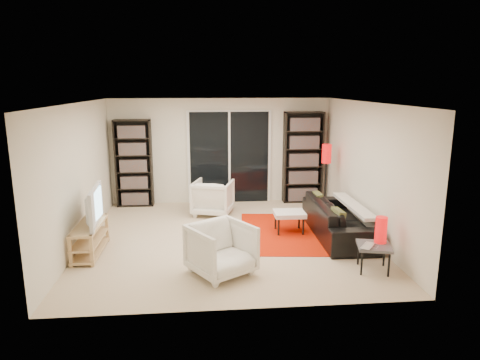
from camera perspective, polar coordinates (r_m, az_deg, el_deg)
The scene contains 20 objects.
floor at distance 7.74m, azimuth -1.66°, elevation -7.76°, with size 5.00×5.00×0.00m, color beige.
wall_back at distance 9.87m, azimuth -2.61°, elevation 3.87°, with size 5.00×0.02×2.40m, color silver.
wall_front at distance 5.00m, azimuth 0.06°, elevation -4.78°, with size 5.00×0.02×2.40m, color silver.
wall_left at distance 7.68m, azimuth -20.67°, elevation 0.57°, with size 0.02×5.00×2.40m, color silver.
wall_right at distance 7.96m, azimuth 16.55°, elevation 1.26°, with size 0.02×5.00×2.40m, color silver.
ceiling at distance 7.27m, azimuth -1.78°, elevation 10.28°, with size 5.00×5.00×0.02m, color white.
sliding_door at distance 9.87m, azimuth -1.43°, elevation 3.00°, with size 1.92×0.08×2.16m.
bookshelf_left at distance 9.85m, azimuth -13.97°, elevation 2.17°, with size 0.80×0.30×1.95m.
bookshelf_right at distance 10.00m, azimuth 8.40°, elevation 2.99°, with size 0.90×0.30×2.10m.
tv_stand at distance 7.40m, azimuth -19.36°, elevation -7.31°, with size 0.37×1.16×0.50m.
tv at distance 7.24m, azimuth -19.52°, elevation -3.29°, with size 1.05×0.14×0.60m, color black.
rug at distance 8.07m, azimuth 6.26°, elevation -6.95°, with size 1.70×2.30×0.01m, color red.
sofa at distance 7.98m, azimuth 12.99°, elevation -5.04°, with size 2.20×0.86×0.64m, color black.
armchair_back at distance 9.05m, azimuth -3.63°, elevation -2.33°, with size 0.78×0.80×0.73m, color white.
armchair_front at distance 6.24m, azimuth -2.50°, elevation -9.24°, with size 0.80×0.82×0.75m, color white.
ottoman at distance 7.99m, azimuth 6.60°, elevation -4.59°, with size 0.57×0.47×0.40m.
side_table at distance 6.64m, azimuth 17.43°, elevation -8.61°, with size 0.57×0.57×0.40m.
laptop at distance 6.50m, azimuth 17.07°, elevation -8.52°, with size 0.33×0.21×0.03m, color silver.
table_lamp at distance 6.69m, azimuth 18.28°, elevation -6.32°, with size 0.17×0.17×0.39m, color #C00A0A.
floor_lamp at distance 9.23m, azimuth 11.44°, elevation 2.60°, with size 0.22×0.22×1.47m.
Camera 1 is at (-0.44, -7.25, 2.69)m, focal length 32.00 mm.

